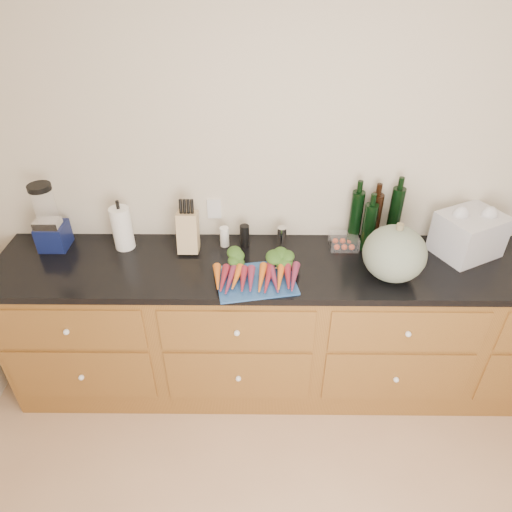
{
  "coord_description": "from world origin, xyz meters",
  "views": [
    {
      "loc": [
        -0.33,
        -0.75,
        2.42
      ],
      "look_at": [
        -0.35,
        1.2,
        1.06
      ],
      "focal_mm": 32.0,
      "sensor_mm": 36.0,
      "label": 1
    }
  ],
  "objects_px": {
    "tomato_box": "(344,241)",
    "paper_towel": "(122,228)",
    "blender_appliance": "(49,221)",
    "knife_block": "(188,232)",
    "cutting_board": "(256,280)",
    "squash": "(394,254)",
    "carrots": "(256,271)"
  },
  "relations": [
    {
      "from": "blender_appliance",
      "to": "tomato_box",
      "type": "distance_m",
      "value": 1.68
    },
    {
      "from": "carrots",
      "to": "paper_towel",
      "type": "height_order",
      "value": "paper_towel"
    },
    {
      "from": "knife_block",
      "to": "tomato_box",
      "type": "xyz_separation_m",
      "value": [
        0.9,
        0.03,
        -0.08
      ]
    },
    {
      "from": "squash",
      "to": "knife_block",
      "type": "distance_m",
      "value": 1.13
    },
    {
      "from": "tomato_box",
      "to": "carrots",
      "type": "bearing_deg",
      "value": -150.61
    },
    {
      "from": "paper_towel",
      "to": "carrots",
      "type": "bearing_deg",
      "value": -19.94
    },
    {
      "from": "paper_towel",
      "to": "knife_block",
      "type": "height_order",
      "value": "paper_towel"
    },
    {
      "from": "blender_appliance",
      "to": "knife_block",
      "type": "height_order",
      "value": "blender_appliance"
    },
    {
      "from": "blender_appliance",
      "to": "knife_block",
      "type": "relative_size",
      "value": 1.72
    },
    {
      "from": "cutting_board",
      "to": "squash",
      "type": "height_order",
      "value": "squash"
    },
    {
      "from": "knife_block",
      "to": "tomato_box",
      "type": "height_order",
      "value": "knife_block"
    },
    {
      "from": "carrots",
      "to": "tomato_box",
      "type": "distance_m",
      "value": 0.59
    },
    {
      "from": "tomato_box",
      "to": "paper_towel",
      "type": "bearing_deg",
      "value": -179.55
    },
    {
      "from": "squash",
      "to": "paper_towel",
      "type": "distance_m",
      "value": 1.51
    },
    {
      "from": "cutting_board",
      "to": "tomato_box",
      "type": "bearing_deg",
      "value": 32.91
    },
    {
      "from": "squash",
      "to": "knife_block",
      "type": "height_order",
      "value": "squash"
    },
    {
      "from": "squash",
      "to": "blender_appliance",
      "type": "bearing_deg",
      "value": 171.9
    },
    {
      "from": "cutting_board",
      "to": "squash",
      "type": "relative_size",
      "value": 1.25
    },
    {
      "from": "blender_appliance",
      "to": "knife_block",
      "type": "xyz_separation_m",
      "value": [
        0.78,
        -0.02,
        -0.06
      ]
    },
    {
      "from": "paper_towel",
      "to": "tomato_box",
      "type": "xyz_separation_m",
      "value": [
        1.27,
        0.01,
        -0.09
      ]
    },
    {
      "from": "blender_appliance",
      "to": "carrots",
      "type": "bearing_deg",
      "value": -13.24
    },
    {
      "from": "knife_block",
      "to": "squash",
      "type": "bearing_deg",
      "value": -12.8
    },
    {
      "from": "squash",
      "to": "blender_appliance",
      "type": "relative_size",
      "value": 0.82
    },
    {
      "from": "carrots",
      "to": "squash",
      "type": "xyz_separation_m",
      "value": [
        0.72,
        0.01,
        0.11
      ]
    },
    {
      "from": "carrots",
      "to": "paper_towel",
      "type": "bearing_deg",
      "value": 160.06
    },
    {
      "from": "carrots",
      "to": "squash",
      "type": "relative_size",
      "value": 1.36
    },
    {
      "from": "cutting_board",
      "to": "tomato_box",
      "type": "relative_size",
      "value": 2.51
    },
    {
      "from": "cutting_board",
      "to": "blender_appliance",
      "type": "bearing_deg",
      "value": 164.79
    },
    {
      "from": "blender_appliance",
      "to": "paper_towel",
      "type": "relative_size",
      "value": 1.56
    },
    {
      "from": "paper_towel",
      "to": "tomato_box",
      "type": "bearing_deg",
      "value": 0.45
    },
    {
      "from": "squash",
      "to": "paper_towel",
      "type": "bearing_deg",
      "value": 169.65
    },
    {
      "from": "knife_block",
      "to": "tomato_box",
      "type": "bearing_deg",
      "value": 1.92
    }
  ]
}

